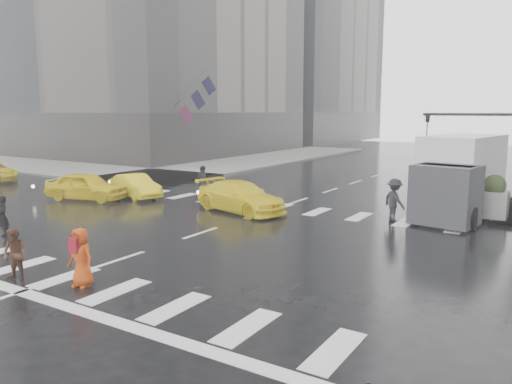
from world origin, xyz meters
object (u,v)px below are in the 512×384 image
Objects in this scene: traffic_signal_pole at (497,144)px; pedestrian_orange at (81,257)px; box_truck at (458,174)px; taxi_front at (86,186)px; pedestrian_brown at (15,254)px; taxi_mid at (136,186)px.

traffic_signal_pole is 2.86× the size of pedestrian_orange.
pedestrian_orange is 0.24× the size of box_truck.
taxi_front is at bearing -163.20° from traffic_signal_pole.
pedestrian_brown is at bearing -124.00° from traffic_signal_pole.
taxi_mid is (-16.84, -3.63, -2.60)m from traffic_signal_pole.
pedestrian_orange reaches higher than pedestrian_brown.
traffic_signal_pole reaches higher than taxi_front.
taxi_front is at bearing 135.55° from pedestrian_orange.
pedestrian_orange is (-8.02, -14.21, -2.42)m from traffic_signal_pole.
traffic_signal_pole is 16.50m from pedestrian_orange.
box_truck is at bearing 164.35° from traffic_signal_pole.
box_truck reaches higher than pedestrian_orange.
pedestrian_orange is at bearing -145.20° from taxi_front.
pedestrian_orange is at bearing -104.85° from box_truck.
box_truck is (15.34, 4.05, 1.24)m from taxi_mid.
pedestrian_brown is at bearing -167.96° from pedestrian_orange.
pedestrian_orange reaches higher than taxi_front.
pedestrian_brown is 0.34× the size of taxi_front.
pedestrian_orange is 13.52m from taxi_front.
pedestrian_brown is 17.46m from box_truck.
taxi_mid is at bearing 106.88° from pedestrian_brown.
traffic_signal_pole is 17.42m from taxi_mid.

